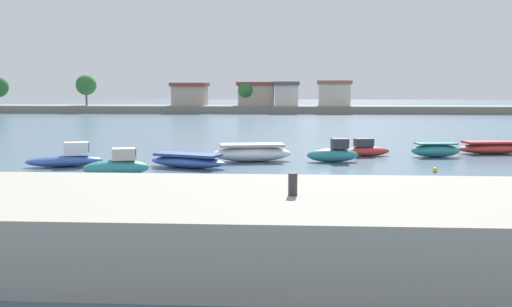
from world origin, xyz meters
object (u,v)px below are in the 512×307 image
object	(u,v)px
moored_boat_2	(118,166)
mooring_buoy_2	(342,182)
moored_boat_6	(366,150)
moored_boat_1	(67,159)
moored_boat_3	(188,161)
moored_boat_5	(334,153)
moored_boat_4	(252,153)
moored_boat_8	(493,148)
mooring_buoy_3	(435,170)
mooring_bollard	(293,184)
moored_boat_7	(436,150)

from	to	relation	value
moored_boat_2	mooring_buoy_2	xyz separation A→B (m)	(12.50, -2.28, -0.45)
moored_boat_2	moored_boat_6	bearing A→B (deg)	19.13
moored_boat_1	moored_boat_6	size ratio (longest dim) A/B	1.38
moored_boat_3	moored_boat_5	world-z (taller)	moored_boat_5
moored_boat_2	moored_boat_4	distance (m)	10.05
moored_boat_6	moored_boat_8	size ratio (longest dim) A/B	0.64
moored_boat_8	mooring_buoy_2	xyz separation A→B (m)	(-12.66, -14.94, -0.30)
mooring_buoy_2	mooring_buoy_3	bearing A→B (deg)	39.95
mooring_bollard	moored_boat_4	world-z (taller)	mooring_bollard
moored_boat_2	moored_boat_8	bearing A→B (deg)	11.48
moored_boat_3	mooring_buoy_2	xyz separation A→B (m)	(9.13, -6.02, -0.27)
moored_boat_6	moored_boat_3	bearing A→B (deg)	-163.44
moored_boat_5	mooring_bollard	bearing A→B (deg)	-102.78
mooring_bollard	moored_boat_1	world-z (taller)	mooring_bollard
moored_boat_5	mooring_buoy_3	size ratio (longest dim) A/B	12.23
moored_boat_3	moored_boat_7	size ratio (longest dim) A/B	1.49
moored_boat_2	moored_boat_6	size ratio (longest dim) A/B	1.08
moored_boat_3	moored_boat_6	distance (m)	13.78
moored_boat_1	moored_boat_8	bearing A→B (deg)	-1.76
moored_boat_1	mooring_buoy_2	world-z (taller)	moored_boat_1
moored_boat_5	mooring_buoy_2	bearing A→B (deg)	-97.09
mooring_bollard	moored_boat_5	distance (m)	22.81
moored_boat_5	moored_boat_8	bearing A→B (deg)	18.76
moored_boat_1	moored_boat_4	size ratio (longest dim) A/B	0.88
mooring_bollard	moored_boat_8	distance (m)	32.14
moored_boat_5	moored_boat_7	xyz separation A→B (m)	(7.57, 3.22, -0.09)
mooring_bollard	moored_boat_5	size ratio (longest dim) A/B	0.18
moored_boat_4	mooring_buoy_2	distance (m)	10.73
moored_boat_3	moored_boat_7	bearing A→B (deg)	40.22
moored_boat_6	moored_boat_8	distance (m)	10.02
moored_boat_5	mooring_buoy_2	size ratio (longest dim) A/B	11.54
moored_boat_4	moored_boat_6	world-z (taller)	moored_boat_6
moored_boat_4	moored_boat_8	size ratio (longest dim) A/B	1.01
mooring_bollard	moored_boat_2	xyz separation A→B (m)	(-9.92, 15.57, -1.68)
mooring_buoy_3	mooring_buoy_2	bearing A→B (deg)	-140.05
moored_boat_4	mooring_buoy_2	xyz separation A→B (m)	(5.32, -9.31, -0.42)
moored_boat_3	moored_boat_7	xyz separation A→B (m)	(16.93, 6.49, 0.08)
moored_boat_3	moored_boat_8	bearing A→B (deg)	41.54
moored_boat_4	mooring_buoy_2	bearing A→B (deg)	-70.16
moored_boat_5	moored_boat_4	bearing A→B (deg)	174.10
moored_boat_2	moored_boat_6	xyz separation A→B (m)	(15.37, 10.51, -0.14)
moored_boat_6	moored_boat_7	xyz separation A→B (m)	(4.93, -0.29, 0.04)
mooring_bollard	moored_boat_7	world-z (taller)	mooring_bollard
mooring_bollard	mooring_buoy_2	distance (m)	13.71
moored_boat_5	moored_boat_6	world-z (taller)	moored_boat_5
mooring_bollard	moored_boat_6	world-z (taller)	mooring_bollard
moored_boat_6	moored_boat_8	world-z (taller)	moored_boat_6
moored_boat_1	moored_boat_8	world-z (taller)	moored_boat_1
moored_boat_5	mooring_buoy_2	xyz separation A→B (m)	(-0.22, -9.29, -0.43)
moored_boat_8	mooring_buoy_3	xyz separation A→B (m)	(-6.71, -9.96, -0.31)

